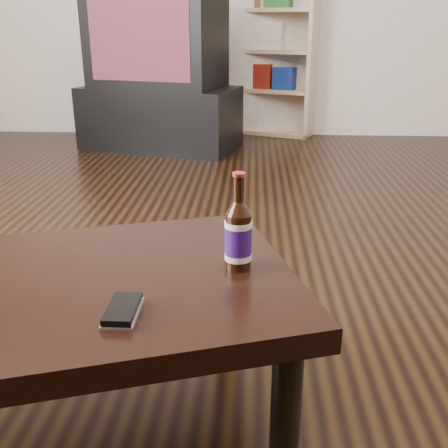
# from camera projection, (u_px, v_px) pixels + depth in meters

# --- Properties ---
(floor) EXTENTS (5.00, 6.00, 0.01)m
(floor) POSITION_uv_depth(u_px,v_px,m) (166.00, 318.00, 1.67)
(floor) COLOR black
(floor) RESTS_ON ground
(tv_stand) EXTENTS (1.23, 0.84, 0.45)m
(tv_stand) POSITION_uv_depth(u_px,v_px,m) (160.00, 118.00, 3.89)
(tv_stand) COLOR black
(tv_stand) RESTS_ON floor
(tv) EXTENTS (1.01, 0.78, 0.67)m
(tv) POSITION_uv_depth(u_px,v_px,m) (157.00, 38.00, 3.69)
(tv) COLOR black
(tv) RESTS_ON tv_stand
(bookshelf) EXTENTS (0.79, 0.57, 1.34)m
(bookshelf) POSITION_uv_depth(u_px,v_px,m) (274.00, 47.00, 4.29)
(bookshelf) COLOR tan
(bookshelf) RESTS_ON floor
(coffee_table) EXTENTS (1.16, 0.88, 0.39)m
(coffee_table) POSITION_uv_depth(u_px,v_px,m) (43.00, 307.00, 1.07)
(coffee_table) COLOR black
(coffee_table) RESTS_ON floor
(beer_bottle) EXTENTS (0.07, 0.07, 0.21)m
(beer_bottle) POSITION_uv_depth(u_px,v_px,m) (238.00, 236.00, 1.09)
(beer_bottle) COLOR black
(beer_bottle) RESTS_ON coffee_table
(phone) EXTENTS (0.06, 0.11, 0.02)m
(phone) POSITION_uv_depth(u_px,v_px,m) (123.00, 311.00, 0.93)
(phone) COLOR silver
(phone) RESTS_ON coffee_table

